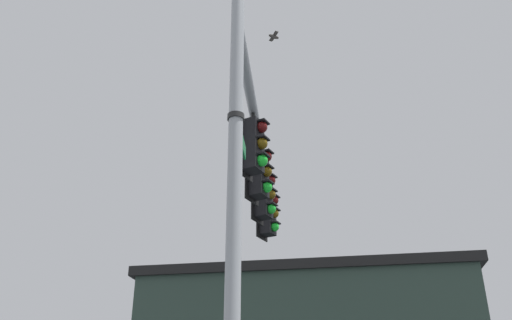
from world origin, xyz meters
The scene contains 8 objects.
signal_pole centered at (0.00, 0.00, 3.85)m, with size 0.20×0.20×7.70m, color #ADB2B7.
mast_arm centered at (-3.47, -1.51, 6.93)m, with size 0.19×0.19×7.58m, color #ADB2B7.
traffic_light_nearest_pole centered at (-2.26, -0.96, 6.13)m, with size 0.54×0.49×1.31m.
traffic_light_mid_inner centered at (-3.42, -1.47, 6.13)m, with size 0.54×0.49×1.31m.
traffic_light_mid_outer centered at (-4.58, -1.98, 6.13)m, with size 0.54×0.49×1.31m.
traffic_light_arm_end centered at (-5.75, -2.48, 6.13)m, with size 0.54×0.49×1.31m.
street_name_sign centered at (-0.35, -0.15, 5.32)m, with size 1.19×0.60×0.22m.
bird_flying centered at (-3.99, -1.37, 10.05)m, with size 0.29×0.34×0.09m.
Camera 1 is at (5.68, 3.46, 1.47)m, focal length 38.16 mm.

